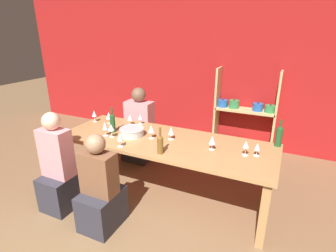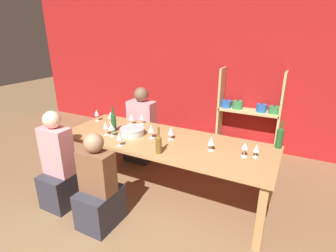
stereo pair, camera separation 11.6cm
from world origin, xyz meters
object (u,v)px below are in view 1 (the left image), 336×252
shelf_unit (243,121)px  wine_glass_empty_b (257,147)px  wine_glass_white_a (111,128)px  person_near_a (101,194)px  wine_glass_white_c (151,129)px  wine_bottle_amber (160,144)px  person_near_b (60,173)px  wine_glass_white_e (130,118)px  dining_table (165,146)px  wine_glass_empty_a (140,117)px  mixing_bowl (132,132)px  wine_glass_white_b (212,141)px  person_far_a (140,133)px  wine_glass_red_c (109,116)px  wine_glass_red_b (246,145)px  wine_glass_red_d (94,114)px  wine_glass_red_a (105,126)px  wine_bottle_green (113,122)px  wine_glass_white_d (171,131)px  wine_glass_empty_c (120,137)px  wine_bottle_dark (279,135)px

shelf_unit → wine_glass_empty_b: bearing=-76.5°
shelf_unit → wine_glass_white_a: 2.44m
person_near_a → wine_glass_white_c: bearing=76.3°
wine_glass_white_c → wine_glass_white_a: bearing=-159.1°
wine_bottle_amber → person_near_b: size_ratio=0.25×
wine_glass_white_e → wine_glass_white_c: bearing=-31.3°
dining_table → wine_glass_empty_a: (-0.56, 0.37, 0.18)m
mixing_bowl → wine_bottle_amber: (0.56, -0.31, 0.06)m
mixing_bowl → wine_glass_white_b: bearing=1.4°
wine_glass_empty_a → wine_glass_white_b: (1.17, -0.39, 0.01)m
person_far_a → person_near_b: (-0.18, -1.55, 0.01)m
wine_glass_white_b → wine_glass_red_c: bearing=171.8°
person_far_a → wine_bottle_amber: bearing=129.8°
wine_glass_red_b → wine_glass_white_e: (-1.65, 0.30, -0.02)m
wine_glass_red_c → person_near_b: 1.06m
wine_glass_red_b → person_near_b: bearing=-159.6°
dining_table → wine_glass_white_a: (-0.65, -0.20, 0.21)m
wine_glass_red_d → person_near_a: (0.86, -1.00, -0.50)m
wine_glass_white_e → person_near_b: 1.18m
dining_table → wine_glass_empty_b: 1.10m
shelf_unit → person_far_a: bearing=-145.2°
wine_glass_red_a → wine_glass_red_d: 0.61m
wine_glass_red_a → person_near_b: (-0.28, -0.56, -0.46)m
dining_table → wine_bottle_green: (-0.74, -0.04, 0.22)m
wine_glass_white_c → person_near_a: (-0.20, -0.80, -0.50)m
wine_glass_white_a → wine_glass_empty_a: 0.58m
wine_glass_empty_b → wine_glass_white_e: 1.79m
wine_glass_white_c → person_near_b: bearing=-139.5°
person_near_a → wine_glass_white_d: bearing=63.8°
mixing_bowl → person_near_b: (-0.58, -0.71, -0.38)m
wine_bottle_amber → person_near_a: size_ratio=0.28×
wine_bottle_amber → wine_glass_empty_c: size_ratio=1.78×
wine_glass_red_a → wine_glass_empty_c: wine_glass_red_a is taller
wine_glass_white_a → wine_glass_white_e: 0.49m
wine_bottle_green → wine_glass_red_d: 0.54m
wine_glass_empty_a → wine_glass_red_c: size_ratio=0.87×
wine_glass_white_a → person_near_b: 0.81m
wine_glass_empty_c → wine_bottle_amber: bearing=4.5°
wine_glass_white_a → person_near_b: size_ratio=0.14×
wine_bottle_green → wine_glass_white_b: bearing=0.9°
wine_glass_white_b → person_near_b: 1.84m
wine_glass_red_a → wine_glass_empty_b: bearing=7.1°
wine_bottle_amber → shelf_unit: bearing=76.4°
person_near_a → wine_glass_red_c: bearing=121.3°
wine_bottle_green → mixing_bowl: bearing=-0.6°
wine_glass_red_a → wine_glass_red_c: wine_glass_red_a is taller
dining_table → wine_bottle_dark: 1.35m
wine_bottle_green → person_near_b: person_near_b is taller
wine_glass_red_a → wine_glass_red_d: bearing=142.4°
person_far_a → person_near_b: bearing=83.3°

